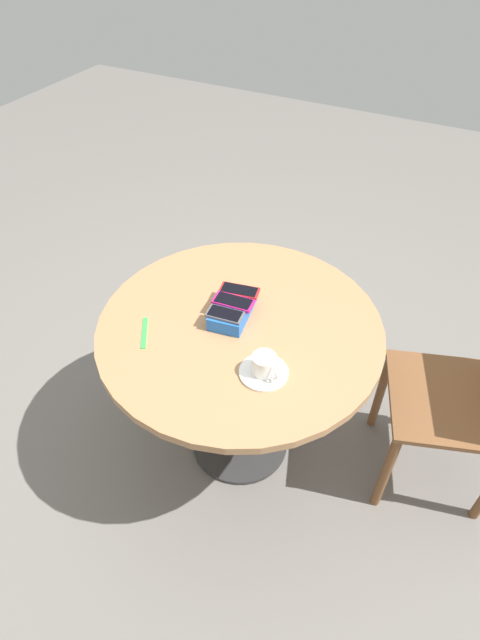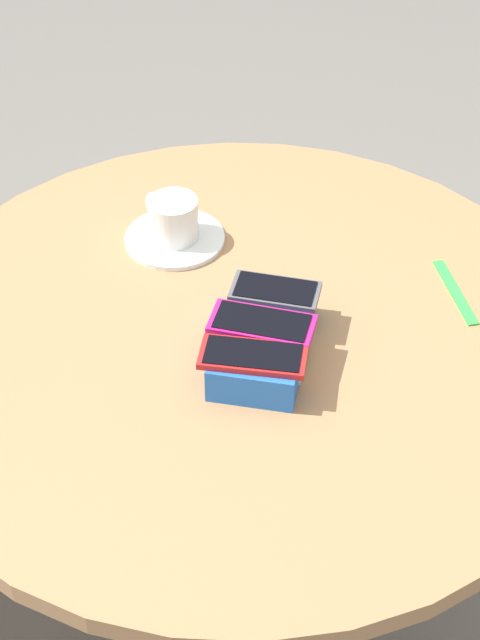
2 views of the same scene
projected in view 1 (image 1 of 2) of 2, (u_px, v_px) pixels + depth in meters
name	position (u px, v px, depth m)	size (l,w,h in m)	color
ground_plane	(240.00, 442.00, 2.20)	(8.00, 8.00, 0.00)	slate
round_table	(240.00, 347.00, 1.79)	(0.98, 0.98, 0.72)	#2D2D2D
phone_box	(233.00, 309.00, 1.73)	(0.22, 0.15, 0.05)	blue
phone_red	(239.00, 291.00, 1.75)	(0.09, 0.15, 0.01)	red
phone_magenta	(233.00, 302.00, 1.71)	(0.08, 0.14, 0.01)	#D11975
phone_gray	(225.00, 314.00, 1.66)	(0.08, 0.13, 0.01)	#515156
saucer	(264.00, 372.00, 1.54)	(0.15, 0.15, 0.01)	white
coffee_cup	(264.00, 364.00, 1.52)	(0.08, 0.10, 0.07)	white
lanyard_strap	(144.00, 333.00, 1.68)	(0.15, 0.02, 0.00)	green
chair_near_window	(467.00, 402.00, 1.80)	(0.54, 0.54, 0.83)	brown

